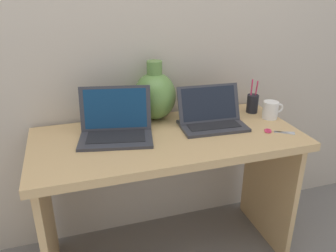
{
  "coord_description": "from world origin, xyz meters",
  "views": [
    {
      "loc": [
        -0.44,
        -1.43,
        1.46
      ],
      "look_at": [
        0.0,
        0.0,
        0.81
      ],
      "focal_mm": 36.15,
      "sensor_mm": 36.0,
      "label": 1
    }
  ],
  "objects_px": {
    "laptop_left": "(116,124)",
    "green_vase": "(155,95)",
    "laptop_right": "(211,116)",
    "pen_cup": "(252,103)",
    "coffee_mug": "(271,110)",
    "scissors": "(274,131)"
  },
  "relations": [
    {
      "from": "scissors",
      "to": "pen_cup",
      "type": "bearing_deg",
      "value": 82.7
    },
    {
      "from": "laptop_right",
      "to": "pen_cup",
      "type": "xyz_separation_m",
      "value": [
        0.3,
        0.1,
        0.0
      ]
    },
    {
      "from": "coffee_mug",
      "to": "scissors",
      "type": "relative_size",
      "value": 0.86
    },
    {
      "from": "coffee_mug",
      "to": "scissors",
      "type": "distance_m",
      "value": 0.19
    },
    {
      "from": "laptop_left",
      "to": "laptop_right",
      "type": "distance_m",
      "value": 0.49
    },
    {
      "from": "laptop_right",
      "to": "coffee_mug",
      "type": "relative_size",
      "value": 2.84
    },
    {
      "from": "laptop_left",
      "to": "laptop_right",
      "type": "height_order",
      "value": "laptop_left"
    },
    {
      "from": "laptop_right",
      "to": "pen_cup",
      "type": "relative_size",
      "value": 1.8
    },
    {
      "from": "laptop_right",
      "to": "pen_cup",
      "type": "height_order",
      "value": "laptop_right"
    },
    {
      "from": "pen_cup",
      "to": "laptop_right",
      "type": "bearing_deg",
      "value": -161.49
    },
    {
      "from": "green_vase",
      "to": "pen_cup",
      "type": "height_order",
      "value": "green_vase"
    },
    {
      "from": "laptop_right",
      "to": "green_vase",
      "type": "relative_size",
      "value": 1.08
    },
    {
      "from": "green_vase",
      "to": "pen_cup",
      "type": "xyz_separation_m",
      "value": [
        0.55,
        -0.08,
        -0.08
      ]
    },
    {
      "from": "green_vase",
      "to": "pen_cup",
      "type": "distance_m",
      "value": 0.56
    },
    {
      "from": "green_vase",
      "to": "coffee_mug",
      "type": "distance_m",
      "value": 0.64
    },
    {
      "from": "laptop_right",
      "to": "laptop_left",
      "type": "bearing_deg",
      "value": 178.65
    },
    {
      "from": "scissors",
      "to": "laptop_left",
      "type": "bearing_deg",
      "value": 165.95
    },
    {
      "from": "laptop_left",
      "to": "coffee_mug",
      "type": "relative_size",
      "value": 3.16
    },
    {
      "from": "laptop_left",
      "to": "coffee_mug",
      "type": "bearing_deg",
      "value": -1.41
    },
    {
      "from": "coffee_mug",
      "to": "pen_cup",
      "type": "distance_m",
      "value": 0.12
    },
    {
      "from": "laptop_left",
      "to": "green_vase",
      "type": "xyz_separation_m",
      "value": [
        0.24,
        0.17,
        0.07
      ]
    },
    {
      "from": "pen_cup",
      "to": "scissors",
      "type": "distance_m",
      "value": 0.29
    }
  ]
}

